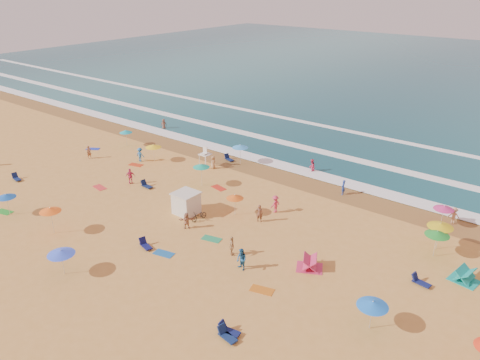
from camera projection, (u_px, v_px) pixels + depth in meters
The scene contains 13 objects.
ground at pixel (191, 211), 44.90m from camera, with size 220.00×220.00×0.00m, color gold.
ocean at pixel (448, 75), 105.50m from camera, with size 220.00×140.00×0.18m, color #0C4756.
wet_sand at pixel (266, 171), 53.91m from camera, with size 220.00×220.00×0.00m, color olive.
surf_foam at pixel (305, 150), 60.24m from camera, with size 200.00×18.70×0.05m.
cabana at pixel (186, 203), 44.09m from camera, with size 2.00×2.00×2.00m, color silver.
cabana_roof at pixel (186, 193), 43.66m from camera, with size 2.20×2.20×0.12m, color silver.
bicycle at pixel (199, 216), 43.02m from camera, with size 0.59×1.69×0.89m, color black.
lifeguard_stand at pixel (205, 158), 54.81m from camera, with size 1.20×1.20×2.10m, color white, non-canonical shape.
beach_umbrellas at pixel (204, 198), 42.76m from camera, with size 54.72×28.74×0.82m.
loungers at pixel (231, 241), 39.53m from camera, with size 57.30×24.55×0.34m.
towels at pixel (149, 203), 46.34m from camera, with size 56.94×21.35×0.03m.
popup_tents at pixel (386, 267), 35.15m from camera, with size 12.22×7.76×1.20m.
beachgoers at pixel (215, 184), 48.66m from camera, with size 48.37×23.81×2.05m.
Camera 1 is at (28.29, -28.55, 20.78)m, focal length 35.00 mm.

